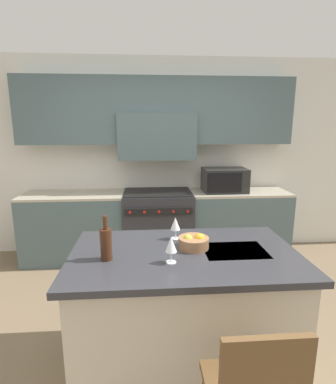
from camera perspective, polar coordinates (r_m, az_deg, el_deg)
name	(u,v)px	position (r m, az deg, el deg)	size (l,w,h in m)	color
ground_plane	(167,348)	(2.78, -0.12, -27.54)	(10.00, 10.00, 0.00)	#7A664C
back_cabinetry	(157,140)	(4.18, -2.20, 9.89)	(10.00, 0.46, 2.70)	silver
back_counter	(158,225)	(4.15, -1.94, -6.23)	(3.56, 0.62, 0.91)	#4C6066
range_stove	(158,225)	(4.13, -1.93, -6.23)	(0.92, 0.70, 0.93)	#2D2D33
microwave	(224,180)	(4.13, 10.71, 2.26)	(0.58, 0.41, 0.32)	black
kitchen_island	(184,309)	(2.37, 3.04, -21.41)	(1.60, 0.96, 0.92)	beige
wine_bottle	(106,243)	(2.03, -11.72, -9.54)	(0.08, 0.08, 0.30)	#422314
wine_glass_near	(172,245)	(1.95, 0.68, -10.11)	(0.08, 0.08, 0.18)	white
wine_glass_far	(175,224)	(2.34, 1.40, -6.17)	(0.08, 0.08, 0.18)	white
fruit_bowl	(194,242)	(2.21, 4.94, -9.47)	(0.22, 0.22, 0.11)	#996B47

